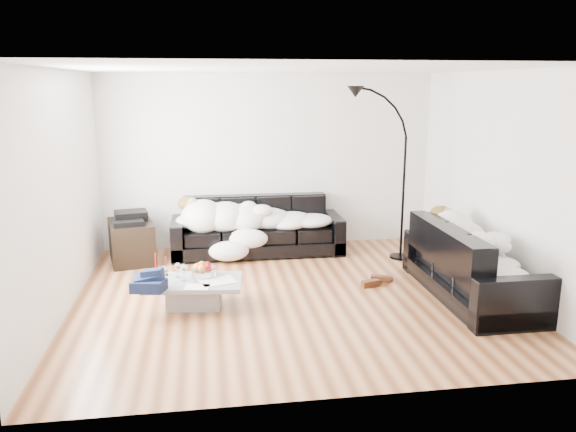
{
  "coord_description": "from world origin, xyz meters",
  "views": [
    {
      "loc": [
        -0.96,
        -6.16,
        2.43
      ],
      "look_at": [
        0.0,
        0.3,
        0.9
      ],
      "focal_mm": 35.0,
      "sensor_mm": 36.0,
      "label": 1
    }
  ],
  "objects": [
    {
      "name": "candle_left",
      "position": [
        -1.55,
        0.06,
        0.44
      ],
      "size": [
        0.06,
        0.06,
        0.27
      ],
      "primitive_type": "cylinder",
      "rotation": [
        0.0,
        0.0,
        0.19
      ],
      "color": "maroon",
      "rests_on": "coffee_table"
    },
    {
      "name": "av_cabinet",
      "position": [
        -2.02,
        1.67,
        0.29
      ],
      "size": [
        0.73,
        0.93,
        0.57
      ],
      "primitive_type": "cube",
      "rotation": [
        0.0,
        0.0,
        0.21
      ],
      "color": "black",
      "rests_on": "ground"
    },
    {
      "name": "wall_right",
      "position": [
        2.5,
        0.0,
        1.3
      ],
      "size": [
        0.02,
        4.5,
        2.6
      ],
      "primitive_type": "cube",
      "color": "silver",
      "rests_on": "ground"
    },
    {
      "name": "coffee_table",
      "position": [
        -1.13,
        -0.17,
        0.15
      ],
      "size": [
        1.12,
        0.73,
        0.31
      ],
      "primitive_type": "cube",
      "rotation": [
        0.0,
        0.0,
        -0.11
      ],
      "color": "#939699",
      "rests_on": "ground"
    },
    {
      "name": "newspaper_a",
      "position": [
        -0.87,
        -0.23,
        0.32
      ],
      "size": [
        0.44,
        0.38,
        0.01
      ],
      "primitive_type": "cube",
      "rotation": [
        0.0,
        0.0,
        0.29
      ],
      "color": "silver",
      "rests_on": "coffee_table"
    },
    {
      "name": "stereo",
      "position": [
        -2.02,
        1.67,
        0.64
      ],
      "size": [
        0.5,
        0.42,
        0.13
      ],
      "primitive_type": "cube",
      "rotation": [
        0.0,
        0.0,
        0.21
      ],
      "color": "black",
      "rests_on": "av_cabinet"
    },
    {
      "name": "sleeper_back",
      "position": [
        -0.23,
        1.75,
        0.63
      ],
      "size": [
        2.1,
        0.73,
        0.42
      ],
      "primitive_type": null,
      "color": "white",
      "rests_on": "sofa_back"
    },
    {
      "name": "ceiling",
      "position": [
        0.0,
        0.0,
        2.6
      ],
      "size": [
        5.0,
        5.0,
        0.0
      ],
      "primitive_type": "plane",
      "color": "white",
      "rests_on": "ground"
    },
    {
      "name": "wine_glass_b",
      "position": [
        -1.44,
        -0.16,
        0.4
      ],
      "size": [
        0.08,
        0.08,
        0.18
      ],
      "primitive_type": "cylinder",
      "rotation": [
        0.0,
        0.0,
        0.13
      ],
      "color": "white",
      "rests_on": "coffee_table"
    },
    {
      "name": "wine_glass_c",
      "position": [
        -1.23,
        -0.16,
        0.4
      ],
      "size": [
        0.09,
        0.09,
        0.19
      ],
      "primitive_type": "cylinder",
      "rotation": [
        0.0,
        0.0,
        -0.13
      ],
      "color": "white",
      "rests_on": "coffee_table"
    },
    {
      "name": "wine_glass_a",
      "position": [
        -1.31,
        -0.04,
        0.39
      ],
      "size": [
        0.07,
        0.07,
        0.17
      ],
      "primitive_type": "cylinder",
      "rotation": [
        0.0,
        0.0,
        0.03
      ],
      "color": "white",
      "rests_on": "coffee_table"
    },
    {
      "name": "teal_cushion",
      "position": [
        2.02,
        0.34,
        0.72
      ],
      "size": [
        0.42,
        0.38,
        0.2
      ],
      "primitive_type": "ellipsoid",
      "rotation": [
        0.0,
        0.0,
        0.24
      ],
      "color": "#0F5B6A",
      "rests_on": "sofa_right"
    },
    {
      "name": "sofa_right",
      "position": [
        2.08,
        -0.31,
        0.43
      ],
      "size": [
        0.9,
        2.1,
        0.85
      ],
      "primitive_type": "cube",
      "rotation": [
        0.0,
        0.0,
        1.57
      ],
      "color": "black",
      "rests_on": "ground"
    },
    {
      "name": "ground",
      "position": [
        0.0,
        0.0,
        0.0
      ],
      "size": [
        5.0,
        5.0,
        0.0
      ],
      "primitive_type": "plane",
      "color": "brown",
      "rests_on": "ground"
    },
    {
      "name": "sleeper_right",
      "position": [
        2.08,
        -0.31,
        0.64
      ],
      "size": [
        0.76,
        1.8,
        0.44
      ],
      "primitive_type": null,
      "rotation": [
        0.0,
        0.0,
        1.57
      ],
      "color": "white",
      "rests_on": "sofa_right"
    },
    {
      "name": "shoes",
      "position": [
        1.09,
        0.23,
        0.04
      ],
      "size": [
        0.42,
        0.32,
        0.09
      ],
      "primitive_type": null,
      "rotation": [
        0.0,
        0.0,
        0.08
      ],
      "color": "#472311",
      "rests_on": "ground"
    },
    {
      "name": "candle_right",
      "position": [
        -1.44,
        0.05,
        0.42
      ],
      "size": [
        0.05,
        0.05,
        0.22
      ],
      "primitive_type": "cylinder",
      "rotation": [
        0.0,
        0.0,
        -0.17
      ],
      "color": "maroon",
      "rests_on": "coffee_table"
    },
    {
      "name": "wall_back",
      "position": [
        0.0,
        2.25,
        1.3
      ],
      "size": [
        5.0,
        0.02,
        2.6
      ],
      "primitive_type": "cube",
      "color": "silver",
      "rests_on": "ground"
    },
    {
      "name": "newspaper_b",
      "position": [
        -1.09,
        -0.39,
        0.32
      ],
      "size": [
        0.29,
        0.23,
        0.01
      ],
      "primitive_type": "cube",
      "rotation": [
        0.0,
        0.0,
        -0.18
      ],
      "color": "silver",
      "rests_on": "coffee_table"
    },
    {
      "name": "fruit_bowl",
      "position": [
        -1.02,
        -0.03,
        0.4
      ],
      "size": [
        0.29,
        0.29,
        0.17
      ],
      "primitive_type": "cylinder",
      "rotation": [
        0.0,
        0.0,
        0.03
      ],
      "color": "white",
      "rests_on": "coffee_table"
    },
    {
      "name": "floor_lamp",
      "position": [
        1.78,
        1.26,
        1.07
      ],
      "size": [
        0.83,
        0.51,
        2.13
      ],
      "primitive_type": null,
      "rotation": [
        0.0,
        0.0,
        -0.28
      ],
      "color": "black",
      "rests_on": "ground"
    },
    {
      "name": "sofa_back",
      "position": [
        -0.23,
        1.8,
        0.41
      ],
      "size": [
        2.48,
        0.86,
        0.81
      ],
      "primitive_type": "cube",
      "color": "black",
      "rests_on": "ground"
    },
    {
      "name": "navy_jacket",
      "position": [
        -1.59,
        -0.4,
        0.48
      ],
      "size": [
        0.38,
        0.32,
        0.18
      ],
      "primitive_type": null,
      "rotation": [
        0.0,
        0.0,
        -0.07
      ],
      "color": "black",
      "rests_on": "coffee_table"
    },
    {
      "name": "wall_left",
      "position": [
        -2.5,
        0.0,
        1.3
      ],
      "size": [
        0.02,
        4.5,
        2.6
      ],
      "primitive_type": "cube",
      "color": "silver",
      "rests_on": "ground"
    }
  ]
}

